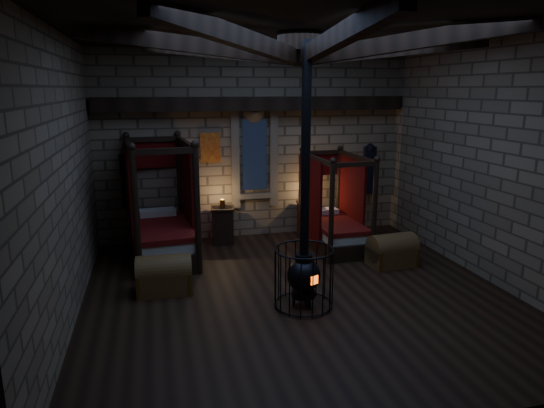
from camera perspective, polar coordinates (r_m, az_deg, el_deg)
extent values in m
cube|color=black|center=(8.35, 3.00, -10.41)|extent=(7.00, 7.00, 0.01)
cube|color=#847054|center=(11.11, -2.12, 6.83)|extent=(7.00, 0.02, 4.20)
cube|color=#847054|center=(4.60, 16.02, -3.21)|extent=(7.00, 0.02, 4.20)
cube|color=#847054|center=(7.52, -23.27, 2.57)|extent=(0.02, 7.00, 4.20)
cube|color=#847054|center=(9.38, 24.16, 4.45)|extent=(0.02, 7.00, 4.20)
cube|color=black|center=(7.69, 3.40, 19.57)|extent=(7.00, 7.00, 0.01)
cube|color=black|center=(10.86, -1.96, 11.71)|extent=(6.86, 0.35, 0.30)
cylinder|color=black|center=(7.67, 3.38, 18.46)|extent=(0.70, 0.70, 0.25)
cube|color=black|center=(11.09, -2.06, 5.78)|extent=(0.55, 0.04, 1.60)
cube|color=maroon|center=(10.91, -7.26, 6.62)|extent=(0.45, 0.03, 0.65)
cube|color=black|center=(10.83, -16.58, 2.64)|extent=(0.30, 0.10, 1.15)
cube|color=black|center=(11.94, 11.38, 3.89)|extent=(0.30, 0.10, 1.15)
cube|color=black|center=(10.15, -12.67, -5.17)|extent=(1.35, 2.33, 0.39)
cube|color=beige|center=(10.06, -12.75, -3.54)|extent=(1.21, 2.15, 0.24)
cube|color=maroon|center=(10.02, -12.80, -2.72)|extent=(1.28, 2.20, 0.11)
cube|color=beige|center=(10.78, -13.30, -1.01)|extent=(0.78, 0.44, 0.15)
cube|color=#560807|center=(10.83, -13.81, 5.72)|extent=(1.19, 0.15, 0.59)
cylinder|color=black|center=(8.80, -15.70, -1.49)|extent=(0.12, 0.12, 2.37)
cylinder|color=black|center=(10.90, -16.38, 1.29)|extent=(0.12, 0.12, 2.37)
cylinder|color=black|center=(8.91, -8.78, -0.95)|extent=(0.12, 0.12, 2.37)
cylinder|color=black|center=(10.99, -10.77, 1.70)|extent=(0.12, 0.12, 2.37)
cube|color=#560807|center=(10.15, -16.37, 0.74)|extent=(0.20, 1.62, 2.10)
cube|color=#560807|center=(10.25, -10.00, 1.20)|extent=(0.20, 1.62, 2.10)
cube|color=black|center=(10.64, 7.33, -4.24)|extent=(1.02, 1.92, 0.33)
cube|color=beige|center=(10.57, 7.37, -2.92)|extent=(0.91, 1.77, 0.20)
cube|color=maroon|center=(10.53, 7.39, -2.25)|extent=(0.97, 1.81, 0.09)
cube|color=beige|center=(11.13, 6.06, -0.87)|extent=(0.65, 0.33, 0.13)
cube|color=#560807|center=(11.15, 5.74, 4.67)|extent=(1.01, 0.07, 0.50)
cylinder|color=black|center=(9.43, 7.00, -1.23)|extent=(0.10, 0.10, 2.01)
cylinder|color=black|center=(11.10, 3.50, 1.08)|extent=(0.10, 0.10, 2.01)
cylinder|color=black|center=(9.80, 11.96, -0.86)|extent=(0.10, 0.10, 2.01)
cylinder|color=black|center=(11.41, 7.85, 1.32)|extent=(0.10, 0.10, 2.01)
cube|color=#560807|center=(10.49, 4.46, 0.59)|extent=(0.08, 1.37, 1.78)
cube|color=#560807|center=(10.84, 9.29, 0.88)|extent=(0.08, 1.37, 1.78)
cube|color=brown|center=(8.51, -12.51, -8.88)|extent=(0.94, 0.60, 0.38)
cylinder|color=brown|center=(8.45, -12.58, -7.69)|extent=(0.94, 0.60, 0.56)
cube|color=#AF8936|center=(8.54, -15.39, -8.98)|extent=(0.08, 0.58, 0.40)
cube|color=#AF8936|center=(8.51, -9.63, -8.75)|extent=(0.08, 0.58, 0.40)
cube|color=brown|center=(9.79, 13.91, -5.99)|extent=(0.94, 0.63, 0.37)
cylinder|color=brown|center=(9.73, 13.97, -4.96)|extent=(0.94, 0.63, 0.54)
cube|color=#AF8936|center=(9.58, 11.83, -6.32)|extent=(0.11, 0.57, 0.39)
cube|color=#AF8936|center=(10.02, 15.89, -5.67)|extent=(0.11, 0.57, 0.39)
cube|color=black|center=(10.85, -5.80, -2.61)|extent=(0.53, 0.51, 0.78)
cube|color=black|center=(10.74, -5.85, -0.49)|extent=(0.58, 0.56, 0.04)
cylinder|color=#AF8936|center=(10.71, -5.87, 0.09)|extent=(0.11, 0.11, 0.18)
cube|color=black|center=(11.34, 4.28, -1.90)|extent=(0.51, 0.49, 0.77)
cube|color=black|center=(11.24, 4.31, 0.09)|extent=(0.56, 0.54, 0.04)
cube|color=brown|center=(11.23, 4.32, 0.42)|extent=(0.21, 0.17, 0.05)
cylinder|color=black|center=(7.82, 3.71, -10.48)|extent=(0.38, 0.38, 0.09)
sphere|color=black|center=(7.70, 3.74, -8.35)|extent=(0.53, 0.53, 0.53)
cylinder|color=black|center=(7.60, 3.78, -6.36)|extent=(0.27, 0.27, 0.13)
cube|color=#FF5914|center=(7.52, 5.02, -8.92)|extent=(0.13, 0.07, 0.13)
cylinder|color=black|center=(7.21, 3.98, 6.04)|extent=(0.14, 0.14, 3.20)
torus|color=black|center=(7.89, 3.69, -11.61)|extent=(0.94, 0.94, 0.03)
torus|color=black|center=(7.55, 3.79, -5.35)|extent=(0.94, 0.94, 0.03)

